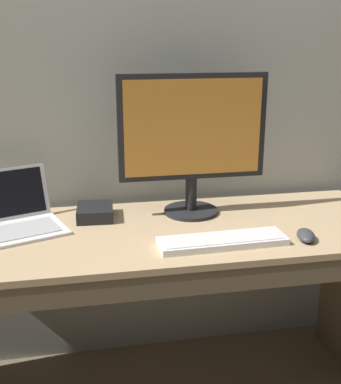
% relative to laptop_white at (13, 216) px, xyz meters
% --- Properties ---
extents(desk, '(1.83, 0.62, 0.74)m').
position_rel_laptop_white_xyz_m(desk, '(0.49, -0.13, -0.28)').
color(desk, tan).
rests_on(desk, ground).
extents(laptop_white, '(0.40, 0.39, 0.20)m').
position_rel_laptop_white_xyz_m(laptop_white, '(0.00, 0.00, 0.00)').
color(laptop_white, white).
rests_on(laptop_white, desk).
extents(external_monitor, '(0.56, 0.21, 0.54)m').
position_rel_laptop_white_xyz_m(external_monitor, '(0.67, 0.03, 0.26)').
color(external_monitor, black).
rests_on(external_monitor, desk).
extents(wired_keyboard, '(0.44, 0.14, 0.03)m').
position_rel_laptop_white_xyz_m(wired_keyboard, '(0.71, -0.28, -0.03)').
color(wired_keyboard, white).
rests_on(wired_keyboard, desk).
extents(computer_mouse, '(0.09, 0.12, 0.03)m').
position_rel_laptop_white_xyz_m(computer_mouse, '(1.00, -0.30, -0.03)').
color(computer_mouse, '#38383D').
rests_on(computer_mouse, desk).
extents(external_drive_box, '(0.15, 0.17, 0.05)m').
position_rel_laptop_white_xyz_m(external_drive_box, '(0.30, 0.05, -0.02)').
color(external_drive_box, black).
rests_on(external_drive_box, desk).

